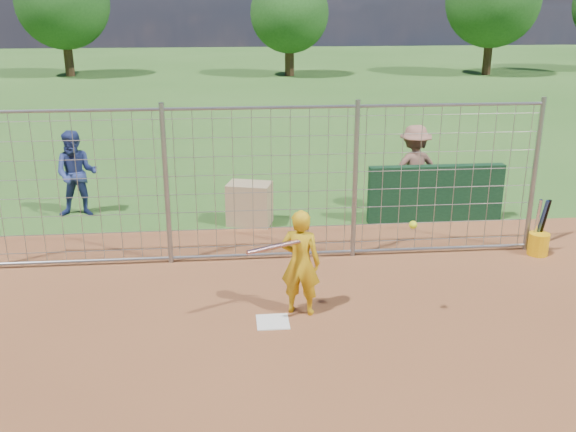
{
  "coord_description": "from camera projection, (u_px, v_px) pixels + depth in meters",
  "views": [
    {
      "loc": [
        -0.53,
        -7.78,
        4.09
      ],
      "look_at": [
        0.3,
        0.8,
        1.15
      ],
      "focal_mm": 40.0,
      "sensor_mm": 36.0,
      "label": 1
    }
  ],
  "objects": [
    {
      "name": "bystander_a",
      "position": [
        77.0,
        174.0,
        12.43
      ],
      "size": [
        0.83,
        0.65,
        1.7
      ],
      "primitive_type": "imported",
      "rotation": [
        0.0,
        0.0,
        -0.0
      ],
      "color": "navy",
      "rests_on": "ground"
    },
    {
      "name": "batter",
      "position": [
        300.0,
        263.0,
        8.55
      ],
      "size": [
        0.62,
        0.51,
        1.48
      ],
      "primitive_type": "imported",
      "rotation": [
        0.0,
        0.0,
        2.82
      ],
      "color": "gold",
      "rests_on": "ground"
    },
    {
      "name": "ground",
      "position": [
        272.0,
        316.0,
        8.7
      ],
      "size": [
        100.0,
        100.0,
        0.0
      ],
      "primitive_type": "plane",
      "color": "#2D591E",
      "rests_on": "ground"
    },
    {
      "name": "backstop_fence",
      "position": [
        262.0,
        186.0,
        10.18
      ],
      "size": [
        9.08,
        0.08,
        2.6
      ],
      "color": "gray",
      "rests_on": "ground"
    },
    {
      "name": "equipment_in_play",
      "position": [
        309.0,
        241.0,
        8.17
      ],
      "size": [
        2.17,
        0.45,
        0.38
      ],
      "color": "silver",
      "rests_on": "ground"
    },
    {
      "name": "bucket_with_bats",
      "position": [
        539.0,
        241.0,
        10.69
      ],
      "size": [
        0.34,
        0.35,
        0.97
      ],
      "color": "#F3AC0C",
      "rests_on": "ground"
    },
    {
      "name": "dugout_wall",
      "position": [
        436.0,
        194.0,
        12.22
      ],
      "size": [
        2.6,
        0.2,
        1.1
      ],
      "primitive_type": "cube",
      "color": "#11381E",
      "rests_on": "ground"
    },
    {
      "name": "equipment_bin",
      "position": [
        250.0,
        204.0,
        12.11
      ],
      "size": [
        0.92,
        0.75,
        0.8
      ],
      "primitive_type": "cube",
      "rotation": [
        0.0,
        0.0,
        -0.28
      ],
      "color": "tan",
      "rests_on": "ground"
    },
    {
      "name": "tree_line",
      "position": [
        292.0,
        5.0,
        34.28
      ],
      "size": [
        44.66,
        6.72,
        6.48
      ],
      "color": "#3F2B19",
      "rests_on": "ground"
    },
    {
      "name": "bystander_c",
      "position": [
        414.0,
        169.0,
        12.66
      ],
      "size": [
        1.19,
        0.75,
        1.76
      ],
      "primitive_type": "imported",
      "rotation": [
        0.0,
        0.0,
        3.23
      ],
      "color": "#8D5D4D",
      "rests_on": "ground"
    },
    {
      "name": "home_plate",
      "position": [
        273.0,
        322.0,
        8.51
      ],
      "size": [
        0.43,
        0.43,
        0.02
      ],
      "primitive_type": "cube",
      "color": "silver",
      "rests_on": "ground"
    }
  ]
}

